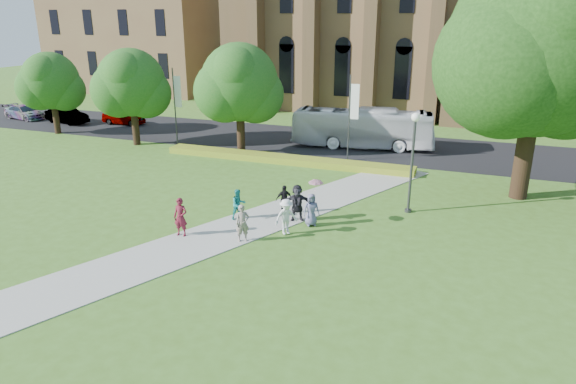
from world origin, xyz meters
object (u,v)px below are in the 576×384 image
at_px(large_tree, 541,44).
at_px(tour_coach, 363,128).
at_px(streetlamp, 413,151).
at_px(car_0, 124,117).
at_px(pedestrian_0, 181,217).
at_px(car_1, 67,115).
at_px(car_2, 24,112).

bearing_deg(large_tree, tour_coach, 142.49).
xyz_separation_m(streetlamp, car_0, (-28.53, 13.78, -2.57)).
bearing_deg(tour_coach, car_0, 79.94).
bearing_deg(pedestrian_0, streetlamp, 30.70).
height_order(tour_coach, car_1, tour_coach).
relative_size(car_0, pedestrian_0, 2.27).
bearing_deg(large_tree, car_0, 164.74).
bearing_deg(streetlamp, large_tree, 39.29).
relative_size(car_2, pedestrian_0, 2.55).
distance_m(streetlamp, car_1, 36.19).
relative_size(large_tree, pedestrian_0, 7.23).
bearing_deg(car_1, car_2, 98.65).
xyz_separation_m(streetlamp, large_tree, (5.50, 4.50, 5.07)).
height_order(car_0, car_2, car_0).
bearing_deg(streetlamp, car_2, 162.45).
xyz_separation_m(large_tree, car_2, (-44.97, 7.98, -7.67)).
distance_m(large_tree, pedestrian_0, 20.22).
distance_m(car_1, car_2, 5.53).
bearing_deg(car_2, pedestrian_0, -113.70).
xyz_separation_m(tour_coach, car_0, (-23.11, 0.90, -0.81)).
bearing_deg(pedestrian_0, large_tree, 31.90).
relative_size(tour_coach, car_2, 2.34).
relative_size(streetlamp, pedestrian_0, 2.87).
distance_m(car_0, car_1, 5.61).
relative_size(streetlamp, car_2, 1.13).
relative_size(car_0, car_1, 0.90).
height_order(streetlamp, car_1, streetlamp).
distance_m(streetlamp, tour_coach, 14.08).
bearing_deg(tour_coach, streetlamp, -165.01).
bearing_deg(streetlamp, pedestrian_0, -143.89).
xyz_separation_m(large_tree, car_0, (-34.03, 9.28, -7.64)).
distance_m(large_tree, car_0, 36.09).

